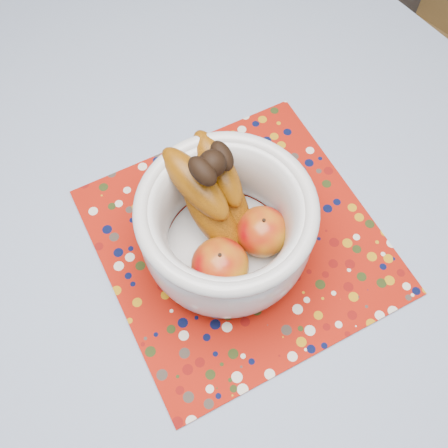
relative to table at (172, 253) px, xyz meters
name	(u,v)px	position (x,y,z in m)	size (l,w,h in m)	color
table	(172,253)	(0.00, 0.00, 0.00)	(1.20, 1.20, 0.75)	brown
tablecloth	(168,232)	(0.00, 0.00, 0.08)	(1.32, 1.32, 0.01)	#6376A5
placemat	(240,241)	(0.08, -0.08, 0.09)	(0.41, 0.41, 0.00)	#971308
fruit_bowl	(225,220)	(0.06, -0.08, 0.18)	(0.24, 0.25, 0.20)	silver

